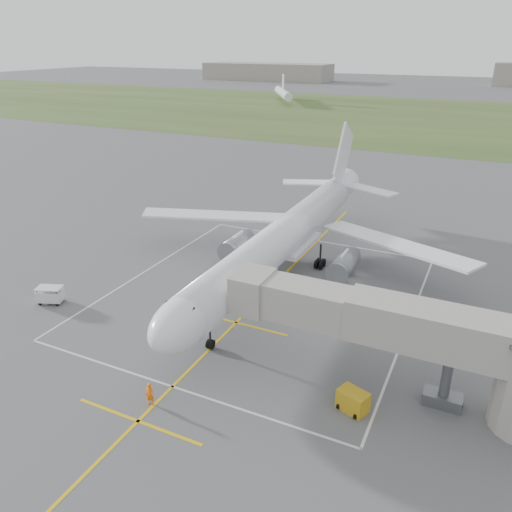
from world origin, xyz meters
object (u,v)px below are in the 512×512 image
at_px(jet_bridge, 417,339).
at_px(baggage_cart, 50,295).
at_px(ramp_worker_nose, 150,394).
at_px(gpu_unit, 353,401).
at_px(ramp_worker_wing, 235,261).
at_px(airliner, 284,238).

distance_m(jet_bridge, baggage_cart, 33.75).
bearing_deg(ramp_worker_nose, jet_bridge, 20.36).
bearing_deg(ramp_worker_nose, baggage_cart, 147.75).
height_order(gpu_unit, baggage_cart, baggage_cart).
xyz_separation_m(baggage_cart, ramp_worker_wing, (12.27, 14.67, 0.05)).
relative_size(gpu_unit, ramp_worker_wing, 1.31).
distance_m(baggage_cart, ramp_worker_wing, 19.13).
bearing_deg(baggage_cart, ramp_worker_wing, 29.29).
bearing_deg(airliner, ramp_worker_wing, -174.43).
relative_size(jet_bridge, baggage_cart, 8.59).
distance_m(baggage_cart, ramp_worker_nose, 19.18).
bearing_deg(baggage_cart, gpu_unit, -25.08).
bearing_deg(jet_bridge, ramp_worker_nose, -151.33).
distance_m(gpu_unit, ramp_worker_nose, 13.92).
height_order(jet_bridge, baggage_cart, jet_bridge).
bearing_deg(jet_bridge, airliner, 137.81).
height_order(jet_bridge, ramp_worker_wing, jet_bridge).
xyz_separation_m(airliner, ramp_worker_wing, (-5.51, -0.54, -3.50)).
relative_size(airliner, ramp_worker_wing, 26.18).
distance_m(airliner, ramp_worker_nose, 23.26).
relative_size(airliner, gpu_unit, 20.02).
bearing_deg(jet_bridge, ramp_worker_wing, 147.15).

